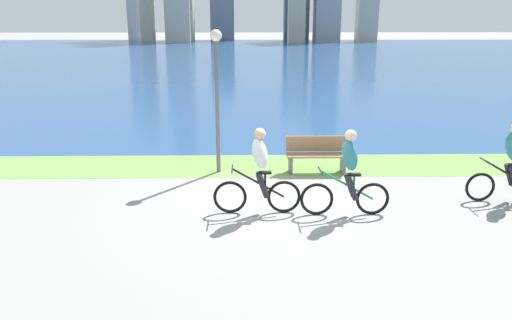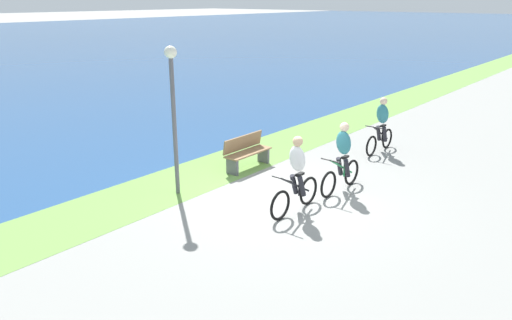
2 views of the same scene
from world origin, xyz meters
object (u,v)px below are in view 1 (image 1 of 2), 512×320
Objects in this scene: cyclist_lead at (259,172)px; bench_near_path at (317,155)px; cyclist_distant_rear at (510,163)px; cyclist_trailing at (348,173)px; lamppost_tall at (217,79)px.

cyclist_lead is 3.10m from bench_near_path.
cyclist_lead is 5.20m from cyclist_distant_rear.
cyclist_lead reaches higher than cyclist_trailing.
cyclist_distant_rear is 1.11× the size of bench_near_path.
bench_near_path is at bearing -1.73° from lamppost_tall.
cyclist_distant_rear is at bearing 6.19° from cyclist_lead.
cyclist_trailing is 4.17m from lamppost_tall.
cyclist_distant_rear is 0.48× the size of lamppost_tall.
cyclist_distant_rear is at bearing 11.31° from cyclist_trailing.
bench_near_path is (1.49, 2.69, -0.39)m from cyclist_lead.
bench_near_path is at bearing 60.97° from cyclist_lead.
lamppost_tall reaches higher than cyclist_trailing.
cyclist_lead is 1.02× the size of cyclist_distant_rear.
cyclist_lead is 0.50× the size of lamppost_tall.
lamppost_tall is (-6.10, 2.20, 1.46)m from cyclist_distant_rear.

